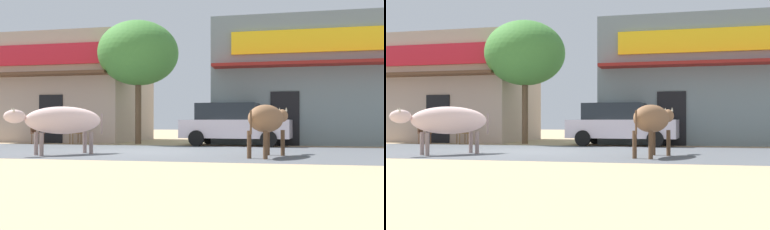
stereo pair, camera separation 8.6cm
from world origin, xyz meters
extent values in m
plane|color=tan|center=(0.00, 0.00, 0.00)|extent=(80.00, 80.00, 0.00)
cube|color=#54575D|center=(0.00, 0.00, 0.00)|extent=(72.00, 6.74, 0.00)
cube|color=tan|center=(-6.07, 7.16, 2.48)|extent=(6.41, 5.46, 4.96)
cube|color=red|center=(-6.07, 4.37, 3.87)|extent=(5.13, 0.10, 0.90)
cube|color=brown|center=(-6.07, 3.98, 2.98)|extent=(6.15, 0.90, 0.12)
cube|color=black|center=(-5.85, 4.40, 1.05)|extent=(1.10, 0.06, 2.10)
cube|color=slate|center=(5.47, 7.16, 2.59)|extent=(8.51, 5.46, 5.18)
cube|color=yellow|center=(5.47, 4.37, 4.04)|extent=(6.81, 0.10, 0.90)
cube|color=maroon|center=(5.47, 3.98, 3.11)|extent=(8.17, 0.90, 0.12)
cube|color=black|center=(4.15, 4.40, 1.05)|extent=(1.10, 0.06, 2.10)
cylinder|color=brown|center=(-1.87, 4.49, 1.35)|extent=(0.26, 0.26, 2.71)
ellipsoid|color=#418035|center=(-1.87, 4.49, 3.81)|extent=(3.38, 3.38, 2.71)
cube|color=silver|center=(2.31, 3.99, 0.65)|extent=(4.31, 2.16, 0.70)
cube|color=#1E2328|center=(2.00, 4.01, 1.32)|extent=(2.43, 1.85, 0.64)
cylinder|color=black|center=(3.74, 4.77, 0.30)|extent=(0.61, 0.23, 0.60)
cylinder|color=black|center=(3.58, 2.97, 0.30)|extent=(0.61, 0.23, 0.60)
cylinder|color=black|center=(1.04, 5.00, 0.30)|extent=(0.61, 0.23, 0.60)
cylinder|color=black|center=(0.88, 3.20, 0.30)|extent=(0.61, 0.23, 0.60)
ellipsoid|color=beige|center=(-1.85, -1.82, 0.96)|extent=(1.91, 2.06, 0.77)
ellipsoid|color=beige|center=(-2.73, -2.82, 1.05)|extent=(0.58, 0.61, 0.36)
cone|color=beige|center=(-2.69, -2.92, 1.23)|extent=(0.06, 0.06, 0.12)
cone|color=beige|center=(-2.84, -2.79, 1.23)|extent=(0.06, 0.06, 0.12)
cylinder|color=gray|center=(-2.14, -2.50, 0.32)|extent=(0.11, 0.11, 0.63)
cylinder|color=gray|center=(-2.48, -2.20, 0.32)|extent=(0.11, 0.11, 0.63)
cylinder|color=gray|center=(-1.22, -1.43, 0.32)|extent=(0.11, 0.11, 0.63)
cylinder|color=gray|center=(-1.56, -1.14, 0.32)|extent=(0.11, 0.11, 0.63)
cylinder|color=gray|center=(-1.10, -0.96, 0.86)|extent=(0.05, 0.05, 0.61)
ellipsoid|color=#885E3F|center=(3.73, -1.56, 1.00)|extent=(1.19, 2.08, 0.72)
ellipsoid|color=#885E3F|center=(4.11, -0.38, 1.09)|extent=(0.44, 0.62, 0.36)
cone|color=beige|center=(4.03, -0.30, 1.27)|extent=(0.06, 0.06, 0.12)
cone|color=beige|center=(4.22, -0.36, 1.27)|extent=(0.06, 0.06, 0.12)
cylinder|color=#513825|center=(3.73, -0.88, 0.35)|extent=(0.11, 0.11, 0.69)
cylinder|color=#513825|center=(4.13, -1.01, 0.35)|extent=(0.11, 0.11, 0.69)
cylinder|color=#513825|center=(3.33, -2.11, 0.35)|extent=(0.11, 0.11, 0.69)
cylinder|color=#513825|center=(3.73, -2.24, 0.35)|extent=(0.11, 0.11, 0.69)
cylinder|color=#513825|center=(3.41, -2.55, 0.90)|extent=(0.05, 0.05, 0.57)
cylinder|color=#3F3F47|center=(6.90, 4.89, 0.43)|extent=(0.14, 0.14, 0.85)
cylinder|color=#3F3F47|center=(6.90, 4.71, 0.43)|extent=(0.14, 0.14, 0.85)
cube|color=#33723F|center=(6.90, 4.80, 1.16)|extent=(0.44, 0.48, 0.60)
sphere|color=tan|center=(6.90, 4.80, 1.57)|extent=(0.23, 0.23, 0.23)
cylinder|color=#33723F|center=(6.90, 5.06, 1.19)|extent=(0.09, 0.09, 0.54)
cylinder|color=#33723F|center=(6.90, 4.54, 1.19)|extent=(0.09, 0.09, 0.54)
cube|color=brown|center=(-6.00, 3.63, 0.45)|extent=(0.48, 0.48, 0.05)
cube|color=brown|center=(-6.20, 3.61, 0.70)|extent=(0.08, 0.44, 0.44)
cylinder|color=brown|center=(-5.84, 3.83, 0.21)|extent=(0.04, 0.04, 0.43)
cylinder|color=brown|center=(-5.81, 3.48, 0.21)|extent=(0.04, 0.04, 0.43)
cylinder|color=brown|center=(-6.19, 3.79, 0.21)|extent=(0.04, 0.04, 0.43)
cylinder|color=brown|center=(-6.16, 3.44, 0.21)|extent=(0.04, 0.04, 0.43)
cube|color=brown|center=(-4.41, 3.88, 0.45)|extent=(0.62, 0.62, 0.05)
cube|color=brown|center=(-4.55, 3.74, 0.70)|extent=(0.35, 0.33, 0.44)
cylinder|color=brown|center=(-4.42, 4.13, 0.21)|extent=(0.04, 0.04, 0.43)
cylinder|color=brown|center=(-4.16, 3.89, 0.21)|extent=(0.04, 0.04, 0.43)
cylinder|color=brown|center=(-4.66, 3.87, 0.21)|extent=(0.04, 0.04, 0.43)
cylinder|color=brown|center=(-4.40, 3.63, 0.21)|extent=(0.04, 0.04, 0.43)
camera|label=1|loc=(4.29, -13.20, 0.90)|focal=41.62mm
camera|label=2|loc=(4.37, -13.18, 0.90)|focal=41.62mm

